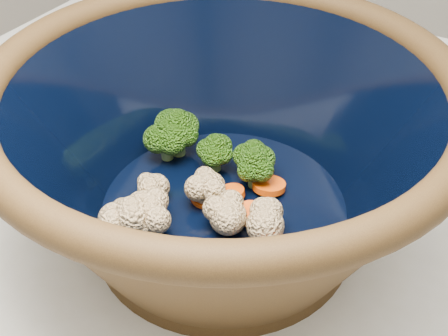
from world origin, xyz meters
The scene contains 2 objects.
mixing_bowl centered at (-0.11, 0.09, 1.00)m, with size 0.42×0.42×0.18m.
vegetable_pile centered at (-0.13, 0.09, 0.96)m, with size 0.19×0.16×0.05m.
Camera 1 is at (0.12, -0.27, 1.32)m, focal length 50.00 mm.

